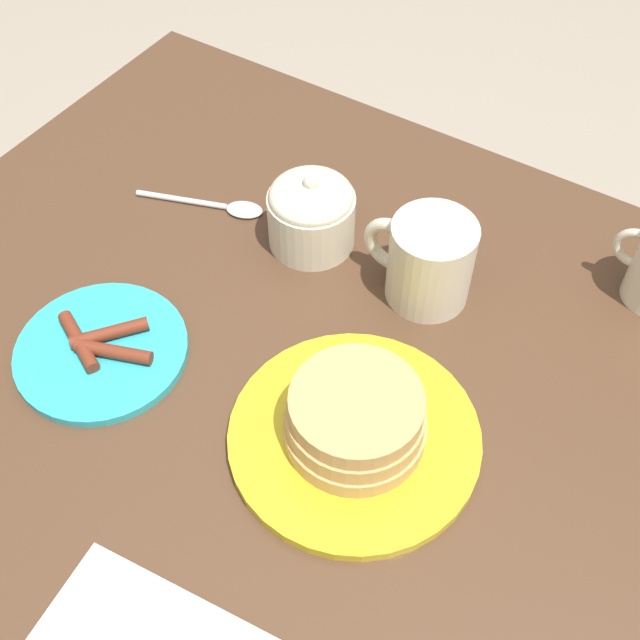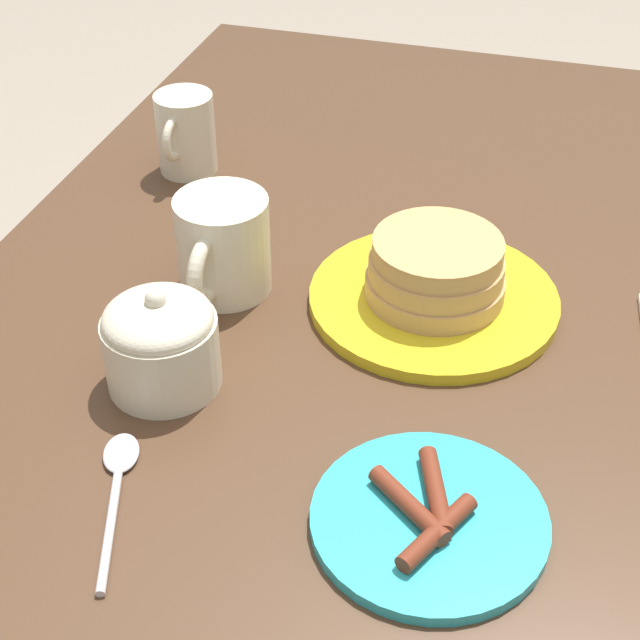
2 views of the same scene
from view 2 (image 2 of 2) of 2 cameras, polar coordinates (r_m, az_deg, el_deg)
The scene contains 7 objects.
dining_table at distance 1.02m, azimuth 7.84°, elevation -4.47°, with size 1.20×0.96×0.76m.
pancake_plate at distance 0.92m, azimuth 6.71°, elevation 2.24°, with size 0.23×0.23×0.07m.
side_plate_bacon at distance 0.73m, azimuth 6.36°, elevation -11.45°, with size 0.17×0.17×0.02m.
coffee_mug at distance 0.92m, azimuth -5.73°, elevation 4.33°, with size 0.12×0.09×0.10m.
creamer_pitcher at distance 1.13m, azimuth -7.81°, elevation 10.84°, with size 0.11×0.07×0.10m.
sugar_bowl at distance 0.82m, azimuth -9.25°, elevation -1.24°, with size 0.10×0.10×0.10m.
spoon at distance 0.77m, azimuth -11.71°, elevation -9.01°, with size 0.15×0.07×0.01m.
Camera 2 is at (0.76, 0.08, 1.31)m, focal length 55.00 mm.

